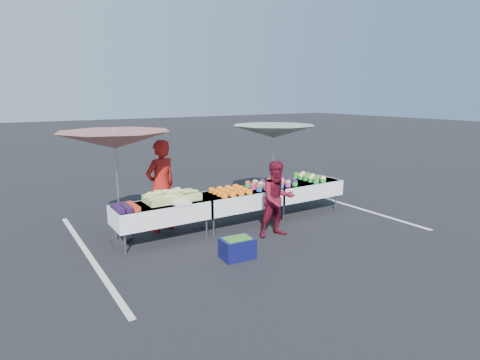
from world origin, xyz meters
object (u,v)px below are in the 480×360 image
customer (277,199)px  umbrella_right (274,132)px  table_right (303,189)px  umbrella_left (115,141)px  table_left (162,211)px  vendor (161,186)px  storage_bin (237,248)px  table_center (240,199)px

customer → umbrella_right: (1.16, 1.69, 1.14)m
customer → umbrella_right: size_ratio=0.60×
table_right → umbrella_right: 1.54m
umbrella_left → umbrella_right: bearing=4.2°
table_left → customer: customer is taller
vendor → storage_bin: (0.55, -2.08, -0.77)m
table_center → table_left: bearing=180.0°
customer → umbrella_left: size_ratio=0.64×
customer → umbrella_right: 2.34m
table_left → table_center: same height
table_left → table_right: bearing=0.0°
customer → storage_bin: (-1.28, -0.53, -0.57)m
table_right → storage_bin: 3.24m
umbrella_right → umbrella_left: bearing=-175.8°
table_left → storage_bin: table_left is taller
vendor → umbrella_right: size_ratio=0.76×
umbrella_left → customer: bearing=-27.0°
table_center → customer: customer is taller
table_left → umbrella_left: umbrella_left is taller
vendor → umbrella_left: bearing=-6.6°
umbrella_right → storage_bin: (-2.43, -2.22, -1.72)m
customer → table_center: bearing=113.7°
customer → umbrella_left: 3.31m
table_center → table_right: same height
table_right → storage_bin: size_ratio=3.16×
vendor → table_center: bearing=144.9°
umbrella_left → umbrella_right: size_ratio=0.93×
umbrella_left → storage_bin: bearing=-52.7°
umbrella_right → vendor: bearing=-177.3°
customer → umbrella_left: umbrella_left is taller
customer → umbrella_right: umbrella_right is taller
table_right → storage_bin: table_right is taller
storage_bin → table_left: bearing=121.0°
table_center → table_right: size_ratio=1.00×
table_left → customer: 2.29m
table_right → vendor: 3.44m
umbrella_left → storage_bin: umbrella_left is taller
vendor → storage_bin: bearing=88.9°
table_center → customer: bearing=-76.1°
table_right → umbrella_left: umbrella_left is taller
storage_bin → vendor: bearing=109.0°
table_center → table_right: (1.80, 0.00, 0.00)m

